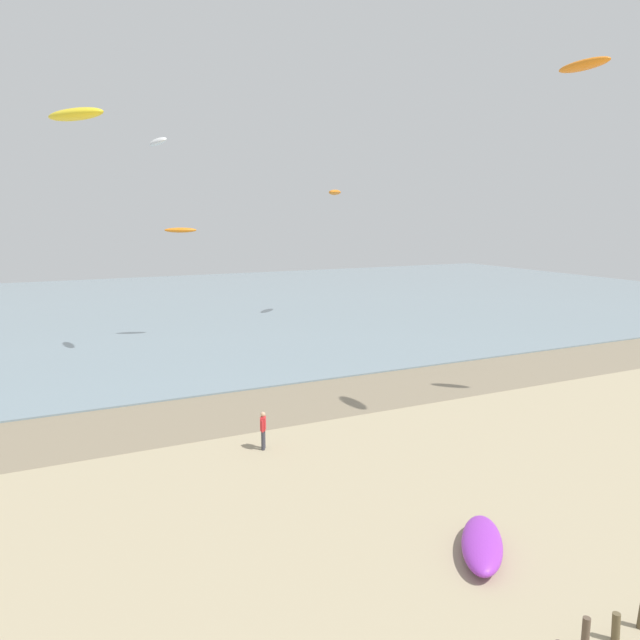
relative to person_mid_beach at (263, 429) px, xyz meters
The scene contains 10 objects.
wet_sand_strip 6.15m from the person_mid_beach, 115.55° to the left, with size 120.00×6.75×0.01m, color #84755B.
sea 43.95m from the person_mid_beach, 93.42° to the left, with size 160.00×70.00×0.10m, color gray.
groyne_near 15.72m from the person_mid_beach, 74.31° to the right, with size 15.42×0.35×0.89m.
person_mid_beach is the anchor object (origin of this frame).
grounded_kite 11.20m from the person_mid_beach, 74.41° to the right, with size 3.39×1.22×0.68m, color purple.
kite_aloft_0 26.76m from the person_mid_beach, 84.22° to the left, with size 2.56×0.82×0.41m, color orange.
kite_aloft_1 14.80m from the person_mid_beach, 148.13° to the right, with size 2.18×0.70×0.35m, color yellow.
kite_aloft_2 24.11m from the person_mid_beach, 90.38° to the left, with size 2.75×0.88×0.44m, color white.
kite_aloft_5 21.20m from the person_mid_beach, 16.09° to the right, with size 2.62×0.84×0.42m, color orange.
kite_aloft_8 37.53m from the person_mid_beach, 57.59° to the left, with size 3.10×0.99×0.50m, color orange.
Camera 1 is at (-6.13, -3.55, 10.16)m, focal length 33.58 mm.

